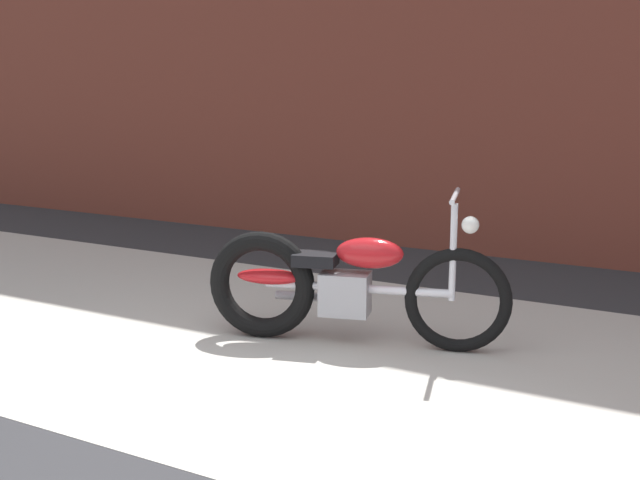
% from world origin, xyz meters
% --- Properties ---
extents(ground_plane, '(80.00, 80.00, 0.00)m').
position_xyz_m(ground_plane, '(0.00, 0.00, 0.00)').
color(ground_plane, '#2D2D30').
extents(sidewalk_slab, '(36.00, 3.50, 0.01)m').
position_xyz_m(sidewalk_slab, '(0.00, 1.75, 0.00)').
color(sidewalk_slab, '#B2ADA3').
rests_on(sidewalk_slab, ground).
extents(motorcycle_red, '(1.96, 0.79, 1.03)m').
position_xyz_m(motorcycle_red, '(-0.06, 1.89, 0.40)').
color(motorcycle_red, black).
rests_on(motorcycle_red, ground).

